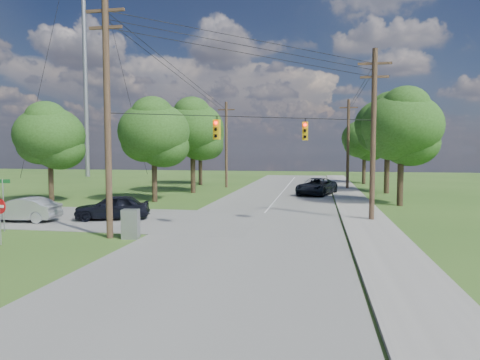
% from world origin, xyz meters
% --- Properties ---
extents(ground, '(140.00, 140.00, 0.00)m').
position_xyz_m(ground, '(0.00, 0.00, 0.00)').
color(ground, '#32591D').
rests_on(ground, ground).
extents(main_road, '(10.00, 100.00, 0.03)m').
position_xyz_m(main_road, '(2.00, 5.00, 0.01)').
color(main_road, gray).
rests_on(main_road, ground).
extents(sidewalk_east, '(2.60, 100.00, 0.12)m').
position_xyz_m(sidewalk_east, '(8.70, 5.00, 0.06)').
color(sidewalk_east, '#A39F98').
rests_on(sidewalk_east, ground).
extents(pole_sw, '(2.00, 0.32, 12.00)m').
position_xyz_m(pole_sw, '(-4.60, 0.40, 6.23)').
color(pole_sw, brown).
rests_on(pole_sw, ground).
extents(pole_ne, '(2.00, 0.32, 10.50)m').
position_xyz_m(pole_ne, '(8.90, 8.00, 5.47)').
color(pole_ne, brown).
rests_on(pole_ne, ground).
extents(pole_north_e, '(2.00, 0.32, 10.00)m').
position_xyz_m(pole_north_e, '(8.90, 30.00, 5.13)').
color(pole_north_e, brown).
rests_on(pole_north_e, ground).
extents(pole_north_w, '(2.00, 0.32, 10.00)m').
position_xyz_m(pole_north_w, '(-5.00, 30.00, 5.13)').
color(pole_north_w, brown).
rests_on(pole_north_w, ground).
extents(power_lines, '(13.93, 29.62, 4.93)m').
position_xyz_m(power_lines, '(1.50, 11.54, 9.15)').
color(power_lines, black).
rests_on(power_lines, ground).
extents(traffic_signals, '(4.91, 3.27, 1.05)m').
position_xyz_m(traffic_signals, '(2.55, 4.43, 5.50)').
color(traffic_signals, '#E2B20D').
rests_on(traffic_signals, ground).
extents(radio_mast, '(0.70, 0.70, 45.00)m').
position_xyz_m(radio_mast, '(-32.00, 46.00, 22.50)').
color(radio_mast, '#939699').
rests_on(radio_mast, ground).
extents(tree_w_near, '(6.00, 6.00, 8.40)m').
position_xyz_m(tree_w_near, '(-8.00, 15.00, 5.92)').
color(tree_w_near, '#463523').
rests_on(tree_w_near, ground).
extents(tree_w_mid, '(6.40, 6.40, 9.22)m').
position_xyz_m(tree_w_mid, '(-7.00, 23.00, 6.58)').
color(tree_w_mid, '#463523').
rests_on(tree_w_mid, ground).
extents(tree_w_far, '(6.00, 6.00, 8.73)m').
position_xyz_m(tree_w_far, '(-9.00, 33.00, 6.25)').
color(tree_w_far, '#463523').
rests_on(tree_w_far, ground).
extents(tree_e_near, '(6.20, 6.20, 8.81)m').
position_xyz_m(tree_e_near, '(12.00, 16.00, 6.25)').
color(tree_e_near, '#463523').
rests_on(tree_e_near, ground).
extents(tree_e_mid, '(6.60, 6.60, 9.64)m').
position_xyz_m(tree_e_mid, '(12.50, 26.00, 6.91)').
color(tree_e_mid, '#463523').
rests_on(tree_e_mid, ground).
extents(tree_e_far, '(5.80, 5.80, 8.32)m').
position_xyz_m(tree_e_far, '(11.50, 38.00, 5.92)').
color(tree_e_far, '#463523').
rests_on(tree_e_far, ground).
extents(tree_cross_n, '(5.60, 5.60, 7.91)m').
position_xyz_m(tree_cross_n, '(-16.00, 12.50, 5.59)').
color(tree_cross_n, '#463523').
rests_on(tree_cross_n, ground).
extents(car_cross_dark, '(4.91, 3.11, 1.56)m').
position_xyz_m(car_cross_dark, '(-7.09, 5.62, 0.81)').
color(car_cross_dark, black).
rests_on(car_cross_dark, cross_road).
extents(car_cross_silver, '(4.53, 1.82, 1.47)m').
position_xyz_m(car_cross_silver, '(-12.16, 3.91, 0.77)').
color(car_cross_silver, '#A3A7AA').
rests_on(car_cross_silver, cross_road).
extents(car_main_north, '(4.47, 6.40, 1.62)m').
position_xyz_m(car_main_north, '(5.50, 23.01, 0.84)').
color(car_main_north, black).
rests_on(car_main_north, main_road).
extents(control_cabinet, '(0.89, 0.70, 1.46)m').
position_xyz_m(control_cabinet, '(-3.50, 0.43, 0.73)').
color(control_cabinet, '#939699').
rests_on(control_cabinet, ground).
extents(do_not_enter_sign, '(0.72, 0.14, 2.16)m').
position_xyz_m(do_not_enter_sign, '(-8.82, -1.97, 1.59)').
color(do_not_enter_sign, '#939699').
rests_on(do_not_enter_sign, ground).
extents(street_name_sign, '(0.85, 0.10, 2.83)m').
position_xyz_m(street_name_sign, '(-11.05, 1.00, 1.79)').
color(street_name_sign, '#939699').
rests_on(street_name_sign, ground).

